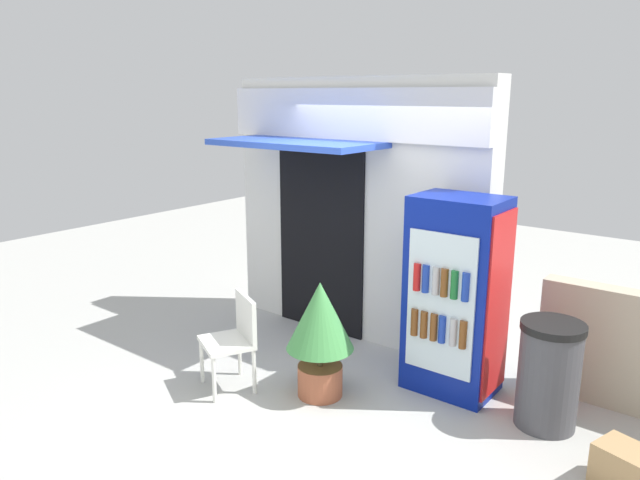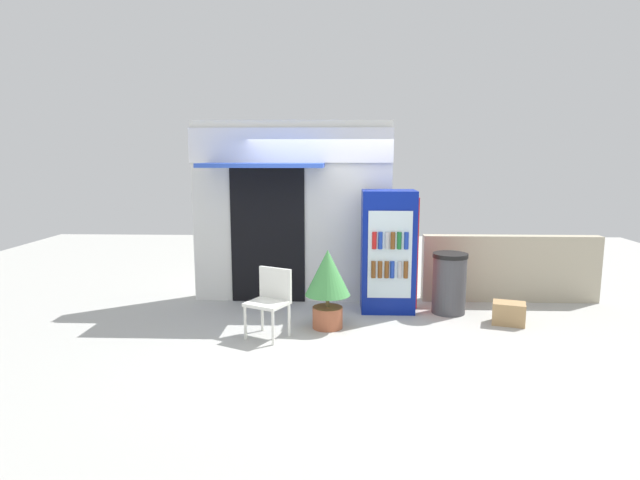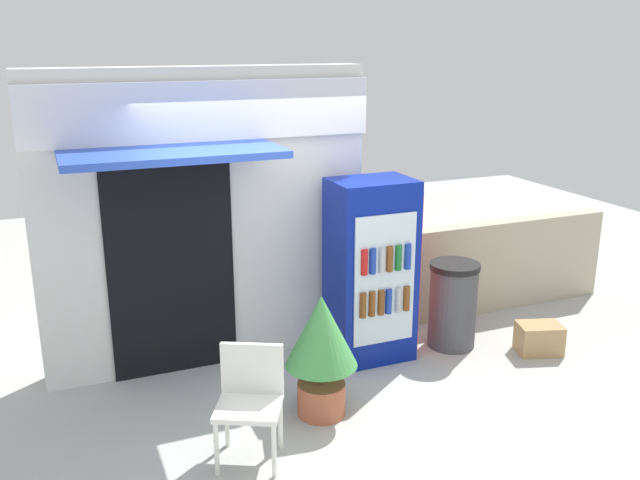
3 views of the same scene
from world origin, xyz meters
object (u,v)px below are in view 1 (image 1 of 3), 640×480
drink_cooler (456,296)px  plastic_chair (235,334)px  potted_plant_near_shop (320,327)px  cardboard_box (629,470)px  trash_bin (549,375)px

drink_cooler → plastic_chair: bearing=-143.4°
drink_cooler → potted_plant_near_shop: 1.22m
plastic_chair → cardboard_box: 3.23m
trash_bin → cardboard_box: trash_bin is taller
drink_cooler → potted_plant_near_shop: (-0.87, -0.83, -0.24)m
drink_cooler → trash_bin: drink_cooler is taller
drink_cooler → trash_bin: size_ratio=2.01×
potted_plant_near_shop → cardboard_box: 2.51m
drink_cooler → plastic_chair: size_ratio=2.06×
drink_cooler → trash_bin: bearing=-6.8°
plastic_chair → trash_bin: (2.45, 1.07, -0.06)m
drink_cooler → cardboard_box: bearing=-20.4°
drink_cooler → cardboard_box: 1.84m
trash_bin → plastic_chair: bearing=-156.5°
drink_cooler → plastic_chair: (-1.57, -1.17, -0.38)m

